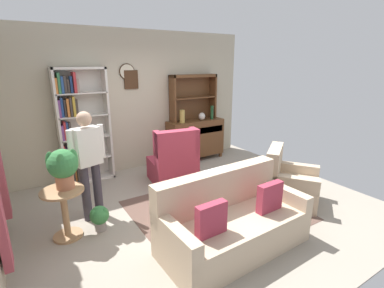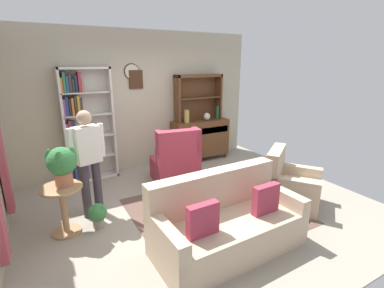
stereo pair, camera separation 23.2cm
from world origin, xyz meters
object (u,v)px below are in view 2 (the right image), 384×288
Objects in this scene: potted_plant_small at (98,214)px; vase_tall at (187,116)px; couch_floral at (226,224)px; bottle_wine at (217,113)px; armchair_floral at (290,187)px; wingback_chair at (176,163)px; bookshelf at (84,125)px; sideboard at (200,138)px; book_stack at (206,184)px; coffee_table at (213,191)px; sideboard_hutch at (198,91)px; person_reading at (88,157)px; potted_plant_large at (62,163)px; plant_stand at (63,205)px; vase_round at (207,116)px.

vase_tall is at bearing 36.43° from potted_plant_small.
potted_plant_small is at bearing 136.97° from couch_floral.
armchair_floral is at bearing -95.62° from bottle_wine.
wingback_chair is at bearing -129.09° from vase_tall.
armchair_floral is at bearing -45.14° from bookshelf.
sideboard is 2.42m from book_stack.
coffee_table is 0.15m from book_stack.
armchair_floral is 5.50× the size of book_stack.
sideboard_hutch reaches higher than coffee_table.
armchair_floral is 1.02× the size of wingback_chair.
person_reading is (-2.25, -1.29, -0.15)m from vase_tall.
book_stack is at bearing -14.39° from potted_plant_large.
bottle_wine is 3.85m from plant_stand.
vase_tall is 2.27m from book_stack.
book_stack is at bearing -59.53° from bookshelf.
wingback_chair is (-1.07, -1.02, -1.18)m from sideboard_hutch.
book_stack is (-1.30, -2.05, -0.55)m from vase_round.
person_reading is (-2.64, -1.37, 0.40)m from sideboard.
couch_floral reaches higher than plant_stand.
couch_floral is at bearing -117.76° from vase_round.
vase_tall is 0.55× the size of potted_plant_large.
vase_round is at bearing -3.29° from bookshelf.
sideboard is 0.52m from vase_round.
bookshelf reaches higher than book_stack.
armchair_floral is at bearing -22.79° from person_reading.
potted_plant_large is at bearing 141.41° from couch_floral.
bookshelf is 12.35× the size of vase_round.
bottle_wine is 3.45m from couch_floral.
potted_plant_small is (0.40, -0.07, -0.21)m from plant_stand.
plant_stand is at bearing -155.20° from bottle_wine.
wingback_chair is (-0.68, -0.83, -0.67)m from vase_tall.
book_stack is (1.84, -0.47, -0.50)m from potted_plant_large.
potted_plant_large is (-1.94, -0.74, 0.58)m from wingback_chair.
wingback_chair is 2.07× the size of potted_plant_large.
coffee_table is (0.30, 0.75, 0.04)m from couch_floral.
bookshelf is at bearing -179.38° from sideboard_hutch.
coffee_table is at bearing -14.52° from plant_stand.
vase_round reaches higher than potted_plant_small.
potted_plant_small is at bearing 164.47° from coffee_table.
sideboard is 3.49m from plant_stand.
sideboard is 1.62× the size of coffee_table.
wingback_chair is at bearing -150.52° from bottle_wine.
sideboard_hutch reaches higher than vase_tall.
vase_tall is at bearing 179.34° from bottle_wine.
sideboard_hutch is at bearing 29.20° from person_reading.
potted_plant_large is 0.63× the size of coffee_table.
armchair_floral is (1.53, 0.40, -0.02)m from couch_floral.
potted_plant_large is (-1.62, 1.29, 0.65)m from couch_floral.
person_reading reaches higher than potted_plant_large.
vase_round is 0.87× the size of book_stack.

